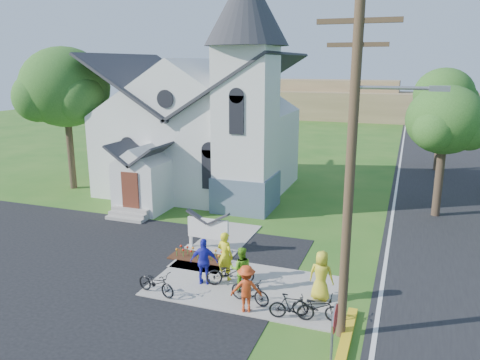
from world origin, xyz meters
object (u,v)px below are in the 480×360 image
at_px(stop_sign, 334,330).
at_px(cyclist_0, 225,256).
at_px(bike_2, 230,273).
at_px(utility_pole, 353,164).
at_px(cyclist_4, 321,276).
at_px(bike_1, 250,291).
at_px(cyclist_1, 241,269).
at_px(church_sign, 208,229).
at_px(cyclist_2, 204,261).
at_px(bike_4, 317,307).
at_px(bike_3, 292,307).
at_px(bike_0, 156,283).
at_px(cyclist_3, 246,289).

relative_size(stop_sign, cyclist_0, 1.31).
bearing_deg(bike_2, utility_pole, -138.16).
xyz_separation_m(cyclist_0, cyclist_4, (3.75, -0.36, -0.05)).
relative_size(utility_pole, bike_1, 6.55).
bearing_deg(bike_2, cyclist_1, -139.44).
xyz_separation_m(church_sign, cyclist_0, (1.76, -2.39, -0.03)).
relative_size(cyclist_0, cyclist_4, 1.06).
height_order(cyclist_2, bike_4, cyclist_2).
bearing_deg(cyclist_1, stop_sign, 111.39).
distance_m(cyclist_4, bike_4, 1.43).
bearing_deg(bike_1, bike_3, -95.33).
height_order(stop_sign, bike_4, stop_sign).
bearing_deg(stop_sign, church_sign, 131.88).
relative_size(cyclist_0, cyclist_2, 1.07).
xyz_separation_m(stop_sign, bike_2, (-4.51, 4.62, -1.26)).
height_order(cyclist_0, bike_2, cyclist_0).
height_order(stop_sign, bike_0, stop_sign).
bearing_deg(bike_0, cyclist_0, -28.90).
relative_size(cyclist_1, bike_1, 1.07).
bearing_deg(bike_1, cyclist_4, -50.48).
xyz_separation_m(bike_0, bike_4, (5.73, 0.31, -0.01)).
relative_size(church_sign, bike_0, 1.32).
bearing_deg(utility_pole, bike_3, 169.96).
bearing_deg(stop_sign, bike_2, 134.35).
height_order(stop_sign, bike_1, stop_sign).
bearing_deg(utility_pole, bike_0, 177.42).
xyz_separation_m(church_sign, bike_1, (3.26, -3.86, -0.52)).
relative_size(church_sign, cyclist_4, 1.23).
relative_size(bike_0, bike_4, 1.02).
height_order(bike_3, bike_4, bike_3).
bearing_deg(stop_sign, bike_0, 155.99).
distance_m(cyclist_0, bike_2, 0.71).
distance_m(cyclist_2, cyclist_4, 4.34).
distance_m(bike_1, bike_2, 1.57).
xyz_separation_m(church_sign, cyclist_2, (1.18, -3.04, -0.09)).
bearing_deg(cyclist_4, cyclist_0, 0.32).
bearing_deg(bike_1, church_sign, 53.42).
bearing_deg(bike_2, church_sign, 12.47).
bearing_deg(church_sign, cyclist_2, -68.77).
relative_size(cyclist_1, bike_4, 1.00).
bearing_deg(cyclist_1, bike_2, -45.63).
relative_size(bike_0, cyclist_4, 0.93).
height_order(stop_sign, cyclist_1, stop_sign).
bearing_deg(bike_3, church_sign, 38.72).
height_order(cyclist_0, cyclist_1, cyclist_0).
height_order(utility_pole, stop_sign, utility_pole).
bearing_deg(bike_4, utility_pole, -123.69).
bearing_deg(cyclist_3, stop_sign, 119.92).
xyz_separation_m(utility_pole, cyclist_2, (-5.38, 1.66, -4.46)).
bearing_deg(bike_3, stop_sign, -158.71).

